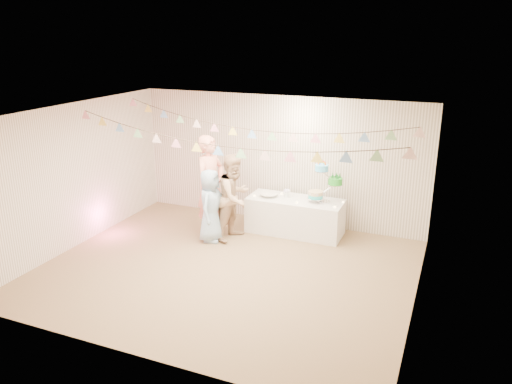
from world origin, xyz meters
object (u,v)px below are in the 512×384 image
at_px(person_adult_a, 211,185).
at_px(person_child, 210,205).
at_px(table, 295,216).
at_px(person_adult_b, 235,197).
at_px(cake_stand, 325,180).

xyz_separation_m(person_adult_a, person_child, (0.18, -0.37, -0.27)).
height_order(table, person_child, person_child).
bearing_deg(person_adult_b, person_adult_a, 91.04).
bearing_deg(table, cake_stand, 5.19).
relative_size(person_adult_a, person_child, 1.39).
distance_m(cake_stand, person_adult_b, 1.72).
height_order(table, person_adult_a, person_adult_a).
height_order(table, cake_stand, cake_stand).
bearing_deg(person_child, person_adult_a, 19.29).
distance_m(person_adult_a, person_child, 0.50).
bearing_deg(person_adult_b, person_child, 137.56).
distance_m(cake_stand, person_child, 2.19).
xyz_separation_m(cake_stand, person_adult_a, (-2.08, -0.63, -0.16)).
xyz_separation_m(table, person_child, (-1.35, -0.96, 0.35)).
height_order(cake_stand, person_adult_a, person_adult_a).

